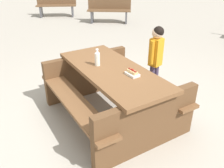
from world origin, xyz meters
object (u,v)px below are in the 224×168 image
(park_bench_near, at_px, (109,9))
(hotdog_tray, at_px, (132,73))
(picnic_table, at_px, (112,89))
(soda_bottle, at_px, (97,58))
(park_bench_far, at_px, (56,5))
(child_in_coat, at_px, (156,52))

(park_bench_near, bearing_deg, hotdog_tray, -12.58)
(picnic_table, relative_size, hotdog_tray, 10.25)
(soda_bottle, bearing_deg, park_bench_near, 163.08)
(park_bench_near, distance_m, park_bench_far, 2.28)
(child_in_coat, relative_size, park_bench_far, 0.74)
(child_in_coat, bearing_deg, soda_bottle, -73.79)
(park_bench_near, bearing_deg, park_bench_far, -131.90)
(soda_bottle, distance_m, hotdog_tray, 0.55)
(park_bench_near, relative_size, park_bench_far, 1.00)
(soda_bottle, distance_m, park_bench_far, 6.91)
(park_bench_far, bearing_deg, picnic_table, 1.77)
(soda_bottle, relative_size, child_in_coat, 0.20)
(picnic_table, relative_size, child_in_coat, 1.84)
(park_bench_near, bearing_deg, child_in_coat, -7.13)
(child_in_coat, bearing_deg, park_bench_near, 172.87)
(hotdog_tray, height_order, child_in_coat, child_in_coat)
(picnic_table, distance_m, hotdog_tray, 0.46)
(park_bench_far, bearing_deg, hotdog_tray, 3.15)
(hotdog_tray, xyz_separation_m, park_bench_near, (-5.79, 1.29, -0.33))
(child_in_coat, bearing_deg, picnic_table, -61.82)
(soda_bottle, relative_size, hotdog_tray, 1.13)
(hotdog_tray, xyz_separation_m, park_bench_far, (-7.31, -0.40, -0.33))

